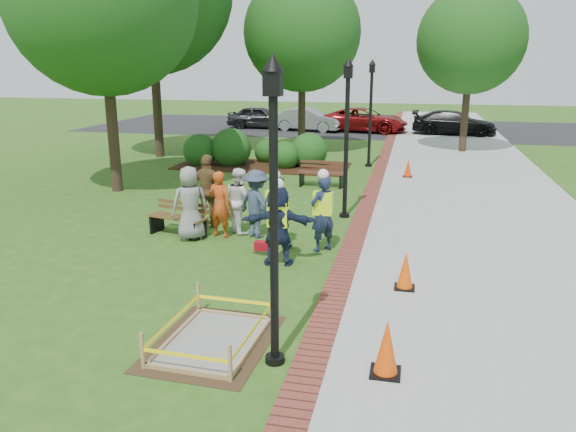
% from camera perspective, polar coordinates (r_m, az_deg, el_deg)
% --- Properties ---
extents(ground, '(100.00, 100.00, 0.00)m').
position_cam_1_polar(ground, '(11.22, -3.86, -6.38)').
color(ground, '#285116').
rests_on(ground, ground).
extents(sidewalk, '(6.00, 60.00, 0.02)m').
position_cam_1_polar(sidewalk, '(20.50, 17.97, 2.98)').
color(sidewalk, '#9E9E99').
rests_on(sidewalk, ground).
extents(brick_edging, '(0.50, 60.00, 0.03)m').
position_cam_1_polar(brick_edging, '(20.44, 8.87, 3.53)').
color(brick_edging, maroon).
rests_on(brick_edging, ground).
extents(mulch_bed, '(7.00, 3.00, 0.05)m').
position_cam_1_polar(mulch_bed, '(23.16, -2.61, 5.10)').
color(mulch_bed, '#381E0F').
rests_on(mulch_bed, ground).
extents(parking_lot, '(36.00, 12.00, 0.01)m').
position_cam_1_polar(parking_lot, '(37.33, 8.04, 8.87)').
color(parking_lot, black).
rests_on(parking_lot, ground).
extents(wet_concrete_pad, '(1.80, 2.37, 0.55)m').
position_cam_1_polar(wet_concrete_pad, '(8.77, -7.68, -11.31)').
color(wet_concrete_pad, '#47331E').
rests_on(wet_concrete_pad, ground).
extents(bench_near, '(1.59, 0.85, 0.82)m').
position_cam_1_polar(bench_near, '(14.12, -11.11, -0.91)').
color(bench_near, brown).
rests_on(bench_near, ground).
extents(bench_far, '(1.62, 0.60, 0.86)m').
position_cam_1_polar(bench_far, '(19.34, 3.43, 3.80)').
color(bench_far, '#502F1B').
rests_on(bench_far, ground).
extents(cone_front, '(0.42, 0.42, 0.82)m').
position_cam_1_polar(cone_front, '(7.93, 9.97, -13.14)').
color(cone_front, black).
rests_on(cone_front, ground).
extents(cone_back, '(0.38, 0.38, 0.75)m').
position_cam_1_polar(cone_back, '(10.80, 11.83, -5.51)').
color(cone_back, black).
rests_on(cone_back, ground).
extents(cone_far, '(0.35, 0.35, 0.69)m').
position_cam_1_polar(cone_far, '(21.35, 12.10, 4.74)').
color(cone_far, black).
rests_on(cone_far, ground).
extents(toolbox, '(0.40, 0.24, 0.19)m').
position_cam_1_polar(toolbox, '(12.85, -2.55, -3.03)').
color(toolbox, maroon).
rests_on(toolbox, ground).
extents(lamp_near, '(0.28, 0.28, 4.26)m').
position_cam_1_polar(lamp_near, '(7.39, -1.46, 2.28)').
color(lamp_near, black).
rests_on(lamp_near, ground).
extents(lamp_mid, '(0.28, 0.28, 4.26)m').
position_cam_1_polar(lamp_mid, '(15.17, 5.99, 8.98)').
color(lamp_mid, black).
rests_on(lamp_mid, ground).
extents(lamp_far, '(0.28, 0.28, 4.26)m').
position_cam_1_polar(lamp_far, '(23.11, 8.41, 11.08)').
color(lamp_far, black).
rests_on(lamp_far, ground).
extents(tree_back, '(5.25, 5.25, 8.05)m').
position_cam_1_polar(tree_back, '(26.37, 1.46, 18.13)').
color(tree_back, '#3D2D1E').
rests_on(tree_back, ground).
extents(tree_right, '(4.89, 4.89, 7.56)m').
position_cam_1_polar(tree_right, '(28.03, 18.11, 16.62)').
color(tree_right, '#3D2D1E').
rests_on(tree_right, ground).
extents(shrub_a, '(1.39, 1.39, 1.39)m').
position_cam_1_polar(shrub_a, '(23.77, -8.87, 5.15)').
color(shrub_a, '#1E4413').
rests_on(shrub_a, ground).
extents(shrub_b, '(1.66, 1.66, 1.66)m').
position_cam_1_polar(shrub_b, '(23.54, -5.75, 5.16)').
color(shrub_b, '#1E4413').
rests_on(shrub_b, ground).
extents(shrub_c, '(1.18, 1.18, 1.18)m').
position_cam_1_polar(shrub_c, '(22.79, -0.34, 4.89)').
color(shrub_c, '#1E4413').
rests_on(shrub_c, ground).
extents(shrub_d, '(1.50, 1.50, 1.50)m').
position_cam_1_polar(shrub_d, '(23.14, 2.12, 5.05)').
color(shrub_d, '#1E4413').
rests_on(shrub_d, ground).
extents(shrub_e, '(1.06, 1.06, 1.06)m').
position_cam_1_polar(shrub_e, '(24.16, -2.15, 5.49)').
color(shrub_e, '#1E4413').
rests_on(shrub_e, ground).
extents(casual_person_a, '(0.68, 0.61, 1.78)m').
position_cam_1_polar(casual_person_a, '(13.59, -9.92, 1.27)').
color(casual_person_a, gray).
rests_on(casual_person_a, ground).
extents(casual_person_b, '(0.58, 0.44, 1.64)m').
position_cam_1_polar(casual_person_b, '(13.70, -6.93, 1.19)').
color(casual_person_b, '#C64417').
rests_on(casual_person_b, ground).
extents(casual_person_c, '(0.59, 0.62, 1.63)m').
position_cam_1_polar(casual_person_c, '(14.05, -4.94, 1.59)').
color(casual_person_c, white).
rests_on(casual_person_c, ground).
extents(casual_person_d, '(0.67, 0.50, 1.89)m').
position_cam_1_polar(casual_person_d, '(14.59, -8.11, 2.53)').
color(casual_person_d, brown).
rests_on(casual_person_d, ground).
extents(casual_person_e, '(0.63, 0.57, 1.66)m').
position_cam_1_polar(casual_person_e, '(13.60, -3.19, 1.23)').
color(casual_person_e, '#34405C').
rests_on(casual_person_e, ground).
extents(hivis_worker_a, '(0.59, 0.43, 1.86)m').
position_cam_1_polar(hivis_worker_a, '(11.70, -1.01, -0.63)').
color(hivis_worker_a, '#182640').
rests_on(hivis_worker_a, ground).
extents(hivis_worker_b, '(0.64, 0.65, 1.88)m').
position_cam_1_polar(hivis_worker_b, '(12.57, 3.54, 0.52)').
color(hivis_worker_b, '#1D274B').
rests_on(hivis_worker_b, ground).
extents(hivis_worker_c, '(0.54, 0.36, 1.81)m').
position_cam_1_polar(hivis_worker_c, '(12.83, -1.29, 0.71)').
color(hivis_worker_c, '#1C1E49').
rests_on(hivis_worker_c, ground).
extents(parked_car_a, '(2.22, 4.79, 1.54)m').
position_cam_1_polar(parked_car_a, '(36.76, -2.84, 8.90)').
color(parked_car_a, black).
rests_on(parked_car_a, ground).
extents(parked_car_b, '(2.88, 5.01, 1.54)m').
position_cam_1_polar(parked_car_b, '(35.25, 2.06, 8.62)').
color(parked_car_b, gray).
rests_on(parked_car_b, ground).
extents(parked_car_c, '(2.79, 5.08, 1.57)m').
position_cam_1_polar(parked_car_c, '(35.12, 7.73, 8.47)').
color(parked_car_c, maroon).
rests_on(parked_car_c, ground).
extents(parked_car_d, '(2.23, 4.75, 1.52)m').
position_cam_1_polar(parked_car_d, '(34.83, 16.41, 7.93)').
color(parked_car_d, black).
rests_on(parked_car_d, ground).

